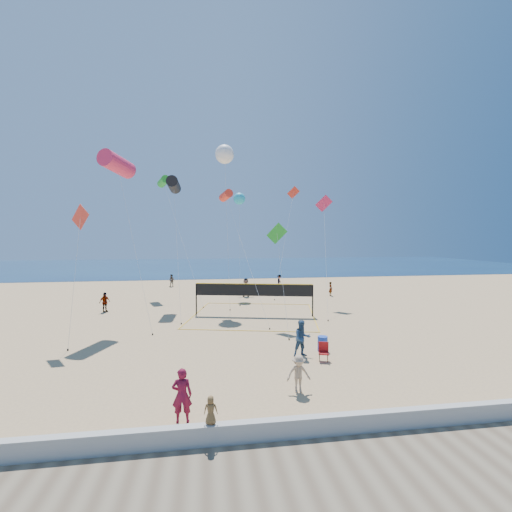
{
  "coord_description": "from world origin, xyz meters",
  "views": [
    {
      "loc": [
        -1.55,
        -12.69,
        5.98
      ],
      "look_at": [
        0.61,
        2.0,
        5.2
      ],
      "focal_mm": 24.0,
      "sensor_mm": 36.0,
      "label": 1
    }
  ],
  "objects": [
    {
      "name": "ground",
      "position": [
        0.0,
        0.0,
        0.0
      ],
      "size": [
        120.0,
        120.0,
        0.0
      ],
      "primitive_type": "plane",
      "color": "tan",
      "rests_on": "ground"
    },
    {
      "name": "camp_chair",
      "position": [
        4.1,
        3.05,
        0.5
      ],
      "size": [
        0.59,
        0.7,
        1.0
      ],
      "rotation": [
        0.0,
        0.0,
        -0.31
      ],
      "color": "maroon",
      "rests_on": "ground"
    },
    {
      "name": "boardwalk",
      "position": [
        0.0,
        -5.0,
        0.01
      ],
      "size": [
        32.0,
        3.6,
        0.03
      ],
      "primitive_type": "cube",
      "color": "#73654F",
      "rests_on": "ground"
    },
    {
      "name": "kite_9",
      "position": [
        8.66,
        27.11,
        10.58
      ],
      "size": [
        4.79,
        8.64,
        12.25
      ],
      "rotation": [
        0.0,
        0.0,
        -0.07
      ],
      "color": "red",
      "rests_on": "ground"
    },
    {
      "name": "volleyball_net",
      "position": [
        2.1,
        13.31,
        1.7
      ],
      "size": [
        11.04,
        10.93,
        2.47
      ],
      "rotation": [
        0.0,
        0.0,
        -0.22
      ],
      "color": "black",
      "rests_on": "ground"
    },
    {
      "name": "kite_7",
      "position": [
        1.98,
        23.3,
        10.12
      ],
      "size": [
        1.48,
        6.99,
        10.74
      ],
      "rotation": [
        0.0,
        0.0,
        -0.23
      ],
      "color": "#23ABCE",
      "rests_on": "ground"
    },
    {
      "name": "far_person_1",
      "position": [
        2.48,
        21.76,
        0.94
      ],
      "size": [
        1.8,
        0.78,
        1.88
      ],
      "primitive_type": "imported",
      "rotation": [
        0.0,
        0.0,
        -0.13
      ],
      "color": "gray",
      "rests_on": "ground"
    },
    {
      "name": "bystander_a",
      "position": [
        3.25,
        3.84,
        0.92
      ],
      "size": [
        0.96,
        0.78,
        1.84
      ],
      "primitive_type": "imported",
      "rotation": [
        0.0,
        0.0,
        0.1
      ],
      "color": "navy",
      "rests_on": "ground"
    },
    {
      "name": "ocean",
      "position": [
        0.0,
        62.0,
        0.01
      ],
      "size": [
        140.0,
        50.0,
        0.03
      ],
      "primitive_type": "cube",
      "color": "#10284F",
      "rests_on": "ground"
    },
    {
      "name": "far_person_0",
      "position": [
        -9.68,
        16.22,
        0.8
      ],
      "size": [
        0.9,
        0.97,
        1.6
      ],
      "primitive_type": "imported",
      "rotation": [
        0.0,
        0.0,
        0.88
      ],
      "color": "gray",
      "rests_on": "ground"
    },
    {
      "name": "kite_0",
      "position": [
        -7.53,
        12.24,
        11.05
      ],
      "size": [
        3.81,
        4.99,
        11.84
      ],
      "rotation": [
        0.0,
        0.0,
        -0.37
      ],
      "color": "#D52852",
      "rests_on": "ground"
    },
    {
      "name": "far_person_2",
      "position": [
        11.25,
        21.05,
        0.72
      ],
      "size": [
        0.37,
        0.54,
        1.44
      ],
      "primitive_type": "imported",
      "rotation": [
        0.0,
        0.0,
        1.61
      ],
      "color": "gray",
      "rests_on": "ground"
    },
    {
      "name": "far_person_4",
      "position": [
        7.27,
        27.76,
        0.77
      ],
      "size": [
        0.96,
        1.15,
        1.54
      ],
      "primitive_type": "imported",
      "rotation": [
        0.0,
        0.0,
        1.11
      ],
      "color": "gray",
      "rests_on": "ground"
    },
    {
      "name": "kite_4",
      "position": [
        3.38,
        10.57,
        5.96
      ],
      "size": [
        1.37,
        4.62,
        7.07
      ],
      "rotation": [
        0.0,
        0.0,
        -0.31
      ],
      "color": "green",
      "rests_on": "ground"
    },
    {
      "name": "kite_3",
      "position": [
        -8.68,
        8.18,
        6.79
      ],
      "size": [
        1.26,
        2.32,
        7.94
      ],
      "rotation": [
        0.0,
        0.0,
        -0.43
      ],
      "color": "red",
      "rests_on": "ground"
    },
    {
      "name": "far_person_3",
      "position": [
        -5.73,
        30.3,
        0.75
      ],
      "size": [
        0.86,
        0.75,
        1.51
      ],
      "primitive_type": "imported",
      "rotation": [
        0.0,
        0.0,
        -0.27
      ],
      "color": "gray",
      "rests_on": "ground"
    },
    {
      "name": "trash_barrel",
      "position": [
        4.54,
        4.42,
        0.39
      ],
      "size": [
        0.69,
        0.69,
        0.79
      ],
      "primitive_type": "cylinder",
      "rotation": [
        0.0,
        0.0,
        -0.42
      ],
      "color": "#1C42B8",
      "rests_on": "ground"
    },
    {
      "name": "seawall",
      "position": [
        0.0,
        -3.0,
        0.3
      ],
      "size": [
        32.0,
        0.3,
        0.6
      ],
      "primitive_type": "cube",
      "color": "#B0B0AB",
      "rests_on": "ground"
    },
    {
      "name": "kite_6",
      "position": [
        0.14,
        17.61,
        13.29
      ],
      "size": [
        1.79,
        3.22,
        14.11
      ],
      "rotation": [
        0.0,
        0.0,
        0.1
      ],
      "color": "white",
      "rests_on": "ground"
    },
    {
      "name": "toddler",
      "position": [
        -1.44,
        -2.97,
        1.01
      ],
      "size": [
        0.43,
        0.3,
        0.82
      ],
      "primitive_type": "imported",
      "rotation": [
        0.0,
        0.0,
        3.04
      ],
      "color": "brown",
      "rests_on": "seawall"
    },
    {
      "name": "kite_5",
      "position": [
        9.11,
        17.26,
        8.59
      ],
      "size": [
        2.91,
        7.36,
        9.97
      ],
      "rotation": [
        0.0,
        0.0,
        -0.12
      ],
      "color": "#E32854",
      "rests_on": "ground"
    },
    {
      "name": "bystander_b",
      "position": [
        1.98,
        -0.07,
        0.72
      ],
      "size": [
        0.95,
        0.57,
        1.45
      ],
      "primitive_type": "imported",
      "rotation": [
        0.0,
        0.0,
        -0.03
      ],
      "color": "tan",
      "rests_on": "ground"
    },
    {
      "name": "kite_2",
      "position": [
        0.16,
        16.1,
        9.51
      ],
      "size": [
        3.01,
        8.0,
        10.0
      ],
      "rotation": [
        0.0,
        0.0,
        0.27
      ],
      "color": "red",
      "rests_on": "ground"
    },
    {
      "name": "woman",
      "position": [
        -2.35,
        -1.63,
        0.89
      ],
      "size": [
        0.65,
        0.43,
        1.78
      ],
      "primitive_type": "imported",
      "rotation": [
        0.0,
        0.0,
        3.13
      ],
      "color": "maroon",
      "rests_on": "ground"
    },
    {
      "name": "kite_1",
      "position": [
        -4.34,
        18.8,
        10.73
      ],
      "size": [
        1.67,
        8.81,
        11.4
      ],
      "rotation": [
        0.0,
        0.0,
        -0.05
      ],
      "color": "black",
      "rests_on": "ground"
    },
    {
      "name": "kite_8",
      "position": [
        -5.97,
        25.17,
        12.01
      ],
      "size": [
        4.98,
        9.58,
        12.58
      ],
      "rotation": [
        0.0,
        0.0,
        0.36
      ],
      "color": "green",
      "rests_on": "ground"
    }
  ]
}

